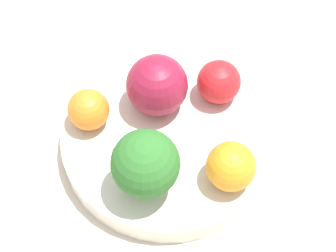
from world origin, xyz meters
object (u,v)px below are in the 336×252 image
at_px(orange_back, 231,166).
at_px(apple_red, 222,85).
at_px(orange_front, 89,110).
at_px(bowl, 168,138).
at_px(broccoli, 145,164).
at_px(apple_green, 157,85).

bearing_deg(orange_back, apple_red, 140.71).
height_order(orange_front, orange_back, orange_back).
distance_m(orange_front, orange_back, 0.15).
xyz_separation_m(bowl, orange_front, (-0.06, -0.05, 0.04)).
xyz_separation_m(broccoli, apple_red, (-0.03, 0.13, -0.02)).
distance_m(apple_red, apple_green, 0.07).
relative_size(bowl, broccoli, 2.91).
bearing_deg(apple_red, bowl, -93.88).
relative_size(apple_red, orange_back, 0.96).
bearing_deg(orange_front, bowl, 39.93).
distance_m(broccoli, apple_green, 0.10).
distance_m(apple_red, orange_back, 0.10).
relative_size(apple_red, apple_green, 0.73).
height_order(apple_red, apple_green, apple_green).
bearing_deg(broccoli, apple_green, 133.37).
bearing_deg(orange_back, broccoli, -125.53).
height_order(apple_green, orange_back, apple_green).
bearing_deg(broccoli, bowl, 120.66).
relative_size(broccoli, apple_red, 1.65).
relative_size(broccoli, apple_green, 1.19).
bearing_deg(orange_back, apple_green, 176.88).
bearing_deg(apple_red, broccoli, -77.24).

